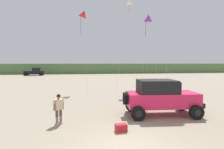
{
  "coord_description": "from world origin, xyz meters",
  "views": [
    {
      "loc": [
        -1.65,
        -7.38,
        3.38
      ],
      "look_at": [
        0.05,
        4.38,
        2.6
      ],
      "focal_mm": 30.05,
      "sensor_mm": 36.0,
      "label": 1
    }
  ],
  "objects_px": {
    "jeep": "(161,96)",
    "kite_pink_ribbon": "(147,20)",
    "cooler_box": "(121,128)",
    "person_watching": "(59,107)",
    "kite_red_delta": "(131,3)",
    "distant_pickup": "(35,72)",
    "kite_blue_swept": "(82,15)"
  },
  "relations": [
    {
      "from": "jeep",
      "to": "kite_pink_ribbon",
      "type": "height_order",
      "value": "kite_pink_ribbon"
    },
    {
      "from": "jeep",
      "to": "cooler_box",
      "type": "height_order",
      "value": "jeep"
    },
    {
      "from": "person_watching",
      "to": "kite_pink_ribbon",
      "type": "bearing_deg",
      "value": 52.52
    },
    {
      "from": "kite_red_delta",
      "to": "kite_pink_ribbon",
      "type": "height_order",
      "value": "kite_red_delta"
    },
    {
      "from": "distant_pickup",
      "to": "kite_blue_swept",
      "type": "height_order",
      "value": "kite_blue_swept"
    },
    {
      "from": "cooler_box",
      "to": "distant_pickup",
      "type": "distance_m",
      "value": 43.8
    },
    {
      "from": "person_watching",
      "to": "jeep",
      "type": "bearing_deg",
      "value": 8.47
    },
    {
      "from": "cooler_box",
      "to": "kite_pink_ribbon",
      "type": "xyz_separation_m",
      "value": [
        5.64,
        12.98,
        8.18
      ]
    },
    {
      "from": "kite_red_delta",
      "to": "kite_pink_ribbon",
      "type": "xyz_separation_m",
      "value": [
        2.02,
        0.03,
        -1.86
      ]
    },
    {
      "from": "kite_red_delta",
      "to": "kite_blue_swept",
      "type": "height_order",
      "value": "kite_red_delta"
    },
    {
      "from": "cooler_box",
      "to": "kite_pink_ribbon",
      "type": "relative_size",
      "value": 0.06
    },
    {
      "from": "person_watching",
      "to": "distant_pickup",
      "type": "height_order",
      "value": "distant_pickup"
    },
    {
      "from": "person_watching",
      "to": "distant_pickup",
      "type": "bearing_deg",
      "value": 105.87
    },
    {
      "from": "person_watching",
      "to": "kite_red_delta",
      "type": "relative_size",
      "value": 0.15
    },
    {
      "from": "person_watching",
      "to": "kite_red_delta",
      "type": "distance_m",
      "value": 16.2
    },
    {
      "from": "jeep",
      "to": "kite_red_delta",
      "type": "height_order",
      "value": "kite_red_delta"
    },
    {
      "from": "cooler_box",
      "to": "kite_pink_ribbon",
      "type": "bearing_deg",
      "value": 60.28
    },
    {
      "from": "kite_pink_ribbon",
      "to": "kite_red_delta",
      "type": "bearing_deg",
      "value": -179.23
    },
    {
      "from": "kite_pink_ribbon",
      "to": "distant_pickup",
      "type": "bearing_deg",
      "value": 125.32
    },
    {
      "from": "distant_pickup",
      "to": "kite_pink_ribbon",
      "type": "distance_m",
      "value": 35.54
    },
    {
      "from": "kite_blue_swept",
      "to": "jeep",
      "type": "bearing_deg",
      "value": -66.99
    },
    {
      "from": "person_watching",
      "to": "kite_blue_swept",
      "type": "relative_size",
      "value": 0.17
    },
    {
      "from": "distant_pickup",
      "to": "jeep",
      "type": "bearing_deg",
      "value": -65.76
    },
    {
      "from": "person_watching",
      "to": "kite_pink_ribbon",
      "type": "height_order",
      "value": "kite_pink_ribbon"
    },
    {
      "from": "distant_pickup",
      "to": "kite_blue_swept",
      "type": "distance_m",
      "value": 30.78
    },
    {
      "from": "person_watching",
      "to": "kite_pink_ribbon",
      "type": "relative_size",
      "value": 0.18
    },
    {
      "from": "distant_pickup",
      "to": "kite_red_delta",
      "type": "distance_m",
      "value": 34.91
    },
    {
      "from": "jeep",
      "to": "kite_blue_swept",
      "type": "bearing_deg",
      "value": 113.01
    },
    {
      "from": "kite_red_delta",
      "to": "cooler_box",
      "type": "bearing_deg",
      "value": -105.59
    },
    {
      "from": "cooler_box",
      "to": "kite_blue_swept",
      "type": "relative_size",
      "value": 0.06
    },
    {
      "from": "person_watching",
      "to": "kite_pink_ribbon",
      "type": "distance_m",
      "value": 16.23
    },
    {
      "from": "kite_blue_swept",
      "to": "cooler_box",
      "type": "bearing_deg",
      "value": -82.03
    }
  ]
}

